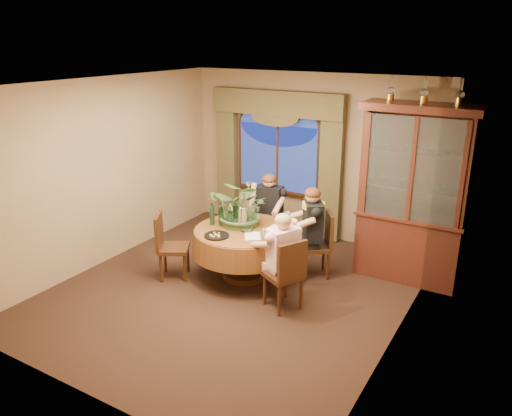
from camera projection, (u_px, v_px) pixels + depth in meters
The scene contains 36 objects.
floor at pixel (232, 291), 6.92m from camera, with size 5.00×5.00×0.00m, color black.
wall_back at pixel (311, 157), 8.50m from camera, with size 4.50×4.50×0.00m, color #8A6A4B.
wall_right at pixel (404, 226), 5.39m from camera, with size 5.00×5.00×0.00m, color #8A6A4B.
ceiling at pixel (228, 84), 6.01m from camera, with size 5.00×5.00×0.00m, color white.
window at pixel (278, 159), 8.77m from camera, with size 1.62×0.10×1.32m, color navy, non-canonical shape.
arched_transom at pixel (278, 114), 8.51m from camera, with size 1.60×0.06×0.44m, color navy, non-canonical shape.
drapery_left at pixel (227, 159), 9.26m from camera, with size 0.38×0.14×2.32m, color #453E24.
drapery_right at pixel (331, 174), 8.27m from camera, with size 0.38×0.14×2.32m, color #453E24.
swag_valance at pixel (276, 103), 8.38m from camera, with size 2.45×0.16×0.42m, color #453E24, non-canonical shape.
dining_table at pixel (244, 253), 7.21m from camera, with size 1.50×1.50×0.75m, color maroon.
china_cabinet at pixel (413, 195), 6.91m from camera, with size 1.55×0.61×2.51m, color #3A1712.
oil_lamp_left at pixel (391, 88), 6.66m from camera, with size 0.11×0.11×0.34m, color #A5722D, non-canonical shape.
oil_lamp_center at pixel (425, 90), 6.44m from camera, with size 0.11×0.11×0.34m, color #A5722D, non-canonical shape.
oil_lamp_right at pixel (461, 92), 6.23m from camera, with size 0.11×0.11×0.34m, color #A5722D, non-canonical shape.
chair_right at pixel (283, 273), 6.37m from camera, with size 0.42×0.42×0.96m, color black.
chair_back_right at pixel (315, 245), 7.23m from camera, with size 0.42×0.42×0.96m, color black.
chair_back at pixel (265, 223), 8.07m from camera, with size 0.42×0.42×0.96m, color black.
chair_front_left at pixel (174, 246), 7.18m from camera, with size 0.42×0.42×0.96m, color black.
person_pink at pixel (283, 260), 6.39m from camera, with size 0.45×0.41×1.26m, color beige, non-canonical shape.
person_back at pixel (269, 213), 8.01m from camera, with size 0.47×0.43×1.31m, color black, non-canonical shape.
person_scarf at pixel (312, 232), 7.17m from camera, with size 0.48×0.44×1.35m, color black, non-canonical shape.
stoneware_vase at pixel (243, 216), 7.19m from camera, with size 0.14×0.14×0.26m, color #9D8366, non-canonical shape.
centerpiece_plant at pixel (243, 186), 7.06m from camera, with size 0.90×1.00×0.78m, color #3C5A31.
olive_bowl at pixel (246, 230), 7.00m from camera, with size 0.15×0.15×0.05m, color #43512C.
cheese_platter at pixel (217, 236), 6.82m from camera, with size 0.34×0.34×0.02m, color black.
wine_bottle_0 at pixel (221, 214), 7.18m from camera, with size 0.07×0.07×0.33m, color black.
wine_bottle_1 at pixel (223, 211), 7.32m from camera, with size 0.07×0.07×0.33m, color tan.
wine_bottle_2 at pixel (212, 214), 7.20m from camera, with size 0.07×0.07×0.33m, color black.
wine_bottle_3 at pixel (230, 218), 7.04m from camera, with size 0.07×0.07×0.33m, color black.
wine_bottle_4 at pixel (231, 214), 7.21m from camera, with size 0.07×0.07×0.33m, color tan.
wine_bottle_5 at pixel (235, 210), 7.35m from camera, with size 0.07×0.07×0.33m, color black.
tasting_paper_0 at pixel (253, 236), 6.83m from camera, with size 0.21×0.30×0.00m, color white.
tasting_paper_1 at pixel (275, 229), 7.08m from camera, with size 0.21×0.30×0.00m, color white.
wine_glass_person_pink at pixel (264, 234), 6.67m from camera, with size 0.07×0.07×0.18m, color silver, non-canonical shape.
wine_glass_person_back at pixel (257, 212), 7.50m from camera, with size 0.07×0.07×0.18m, color silver, non-canonical shape.
wine_glass_person_scarf at pixel (279, 222), 7.09m from camera, with size 0.07×0.07×0.18m, color silver, non-canonical shape.
Camera 1 is at (3.41, -5.15, 3.35)m, focal length 35.00 mm.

